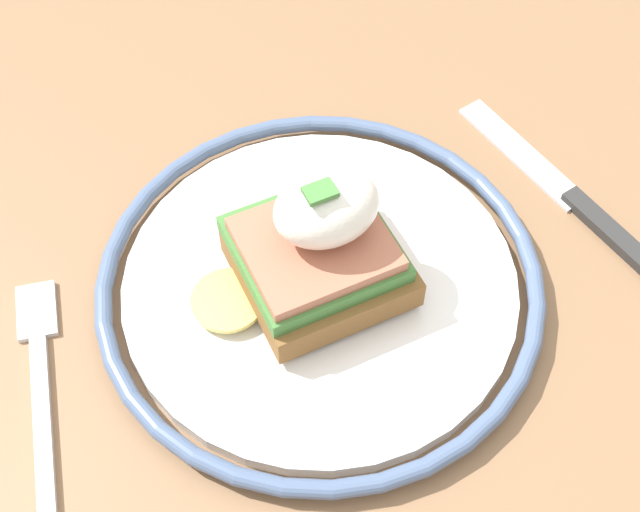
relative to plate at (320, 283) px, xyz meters
The scene contains 5 objects.
dining_table 0.14m from the plate, 17.29° to the right, with size 1.12×0.74×0.77m.
plate is the anchor object (origin of this frame).
sandwich 0.03m from the plate, 87.56° to the left, with size 0.12×0.08×0.08m.
fork 0.16m from the plate, behind, with size 0.05×0.15×0.00m.
knife 0.17m from the plate, ahead, with size 0.04×0.18×0.01m.
Camera 1 is at (-0.16, -0.24, 1.21)m, focal length 50.00 mm.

